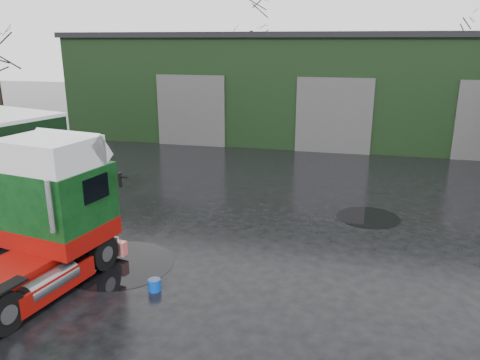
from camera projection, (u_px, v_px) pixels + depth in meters
name	position (u px, v px, depth m)	size (l,w,h in m)	color
ground	(231.00, 262.00, 12.87)	(100.00, 100.00, 0.00)	black
warehouse	(339.00, 84.00, 30.13)	(32.40, 12.40, 6.30)	black
hero_tractor	(5.00, 227.00, 10.56)	(2.48, 5.85, 3.63)	#0B3412
wash_bucket	(154.00, 285.00, 11.39)	(0.31, 0.31, 0.29)	#083BB4
tree_back_a	(251.00, 53.00, 40.78)	(4.40, 4.40, 9.50)	black
tree_back_b	(446.00, 68.00, 37.47)	(4.40, 4.40, 7.50)	black
puddle_0	(119.00, 264.00, 12.76)	(2.98, 2.98, 0.01)	black
puddle_1	(368.00, 217.00, 16.13)	(2.15, 2.15, 0.01)	black
puddle_2	(12.00, 245.00, 13.92)	(4.27, 4.27, 0.01)	black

